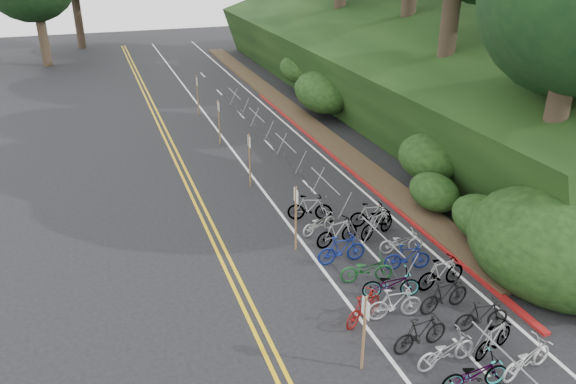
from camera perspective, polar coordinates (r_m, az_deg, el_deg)
name	(u,v)px	position (r m, az deg, el deg)	size (l,w,h in m)	color
ground	(336,336)	(16.61, 4.92, -14.41)	(120.00, 120.00, 0.00)	black
road_markings	(257,194)	(24.91, -3.19, -0.18)	(7.47, 80.00, 0.01)	gold
red_curb	(343,164)	(28.19, 5.62, 2.88)	(0.25, 28.00, 0.10)	maroon
embankment	(403,73)	(36.71, 11.65, 11.75)	(14.30, 48.14, 9.11)	black
bike_rack_front	(511,370)	(15.28, 21.74, -16.42)	(1.12, 3.19, 1.12)	gray
bike_racks_rest	(286,148)	(27.81, -0.25, 4.46)	(1.14, 23.00, 1.17)	gray
signpost_near	(364,328)	(14.86, 7.75, -13.54)	(0.08, 0.40, 2.27)	brown
signposts_rest	(233,136)	(27.88, -5.62, 5.66)	(0.08, 18.40, 2.50)	brown
bike_front	(364,307)	(16.95, 7.69, -11.52)	(1.67, 0.47, 1.00)	maroon
bike_valet	(401,276)	(18.52, 11.45, -8.37)	(3.21, 11.87, 1.09)	slate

